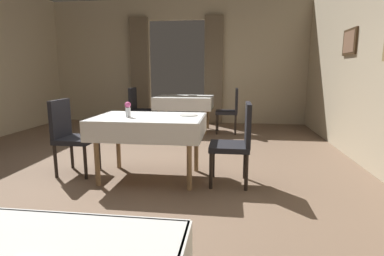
% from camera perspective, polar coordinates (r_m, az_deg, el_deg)
% --- Properties ---
extents(ground, '(10.08, 10.08, 0.00)m').
position_cam_1_polar(ground, '(3.90, -13.77, -8.74)').
color(ground, '#7A604C').
extents(wall_back, '(6.40, 0.27, 3.00)m').
position_cam_1_polar(wall_back, '(7.73, -2.82, 12.37)').
color(wall_back, beige).
rests_on(wall_back, ground).
extents(dining_table_mid, '(1.28, 0.88, 0.75)m').
position_cam_1_polar(dining_table_mid, '(3.60, -8.03, 0.68)').
color(dining_table_mid, olive).
rests_on(dining_table_mid, ground).
extents(dining_table_far, '(1.20, 0.94, 0.75)m').
position_cam_1_polar(dining_table_far, '(6.51, -1.46, 5.10)').
color(dining_table_far, olive).
rests_on(dining_table_far, ground).
extents(chair_mid_left, '(0.44, 0.44, 0.93)m').
position_cam_1_polar(chair_mid_left, '(4.06, -21.88, -0.90)').
color(chair_mid_left, black).
rests_on(chair_mid_left, ground).
extents(chair_mid_right, '(0.44, 0.44, 0.93)m').
position_cam_1_polar(chair_mid_right, '(3.43, 8.40, -2.21)').
color(chair_mid_right, black).
rests_on(chair_mid_right, ground).
extents(chair_far_right, '(0.44, 0.44, 0.93)m').
position_cam_1_polar(chair_far_right, '(6.35, 7.25, 3.66)').
color(chair_far_right, black).
rests_on(chair_far_right, ground).
extents(chair_far_left, '(0.44, 0.44, 0.93)m').
position_cam_1_polar(chair_far_left, '(6.64, -10.06, 3.88)').
color(chair_far_left, black).
rests_on(chair_far_left, ground).
extents(flower_vase_mid, '(0.07, 0.07, 0.18)m').
position_cam_1_polar(flower_vase_mid, '(3.56, -11.94, 3.54)').
color(flower_vase_mid, silver).
rests_on(flower_vase_mid, dining_table_mid).
extents(plate_mid_b, '(0.22, 0.22, 0.01)m').
position_cam_1_polar(plate_mid_b, '(3.63, -0.65, 2.46)').
color(plate_mid_b, white).
rests_on(plate_mid_b, dining_table_mid).
extents(plate_far_a, '(0.20, 0.20, 0.01)m').
position_cam_1_polar(plate_far_a, '(6.73, 0.07, 6.18)').
color(plate_far_a, white).
rests_on(plate_far_a, dining_table_far).
extents(plate_far_b, '(0.21, 0.21, 0.01)m').
position_cam_1_polar(plate_far_b, '(6.55, -4.36, 6.03)').
color(plate_far_b, white).
rests_on(plate_far_b, dining_table_far).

